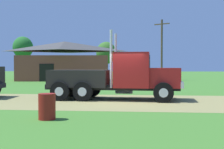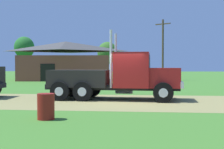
{
  "view_description": "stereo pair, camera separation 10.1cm",
  "coord_description": "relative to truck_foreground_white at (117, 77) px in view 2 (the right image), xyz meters",
  "views": [
    {
      "loc": [
        1.03,
        -15.16,
        1.82
      ],
      "look_at": [
        -0.56,
        1.38,
        1.38
      ],
      "focal_mm": 46.47,
      "sensor_mm": 36.0,
      "label": 1
    },
    {
      "loc": [
        1.13,
        -15.15,
        1.82
      ],
      "look_at": [
        -0.56,
        1.38,
        1.38
      ],
      "focal_mm": 46.47,
      "sensor_mm": 36.0,
      "label": 2
    }
  ],
  "objects": [
    {
      "name": "ground_plane",
      "position": [
        0.25,
        -0.92,
        -1.23
      ],
      "size": [
        200.0,
        200.0,
        0.0
      ],
      "primitive_type": "plane",
      "color": "#3C7228"
    },
    {
      "name": "utility_pole_near",
      "position": [
        4.23,
        23.64,
        3.13
      ],
      "size": [
        1.96,
        1.24,
        8.2
      ],
      "color": "#4D3C2A",
      "rests_on": "ground_plane"
    },
    {
      "name": "steel_barrel",
      "position": [
        -1.91,
        -6.38,
        -0.78
      ],
      "size": [
        0.59,
        0.59,
        0.9
      ],
      "primitive_type": "cylinder",
      "color": "maroon",
      "rests_on": "ground_plane"
    },
    {
      "name": "truck_foreground_white",
      "position": [
        0.0,
        0.0,
        0.0
      ],
      "size": [
        7.55,
        2.93,
        3.78
      ],
      "color": "black",
      "rests_on": "ground_plane"
    },
    {
      "name": "dirt_track",
      "position": [
        0.25,
        -0.92,
        -1.22
      ],
      "size": [
        120.0,
        6.94,
        0.01
      ],
      "primitive_type": "cube",
      "color": "olive",
      "rests_on": "ground_plane"
    },
    {
      "name": "tree_mid",
      "position": [
        -4.97,
        37.55,
        3.16
      ],
      "size": [
        3.75,
        3.75,
        6.47
      ],
      "color": "#513823",
      "rests_on": "ground_plane"
    },
    {
      "name": "shed_building",
      "position": [
        -8.79,
        22.09,
        1.31
      ],
      "size": [
        12.77,
        7.76,
        5.23
      ],
      "color": "brown",
      "rests_on": "ground_plane"
    },
    {
      "name": "tree_left",
      "position": [
        -19.42,
        33.69,
        3.98
      ],
      "size": [
        3.53,
        3.53,
        7.2
      ],
      "color": "#513823",
      "rests_on": "ground_plane"
    }
  ]
}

